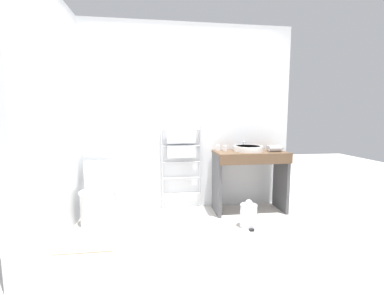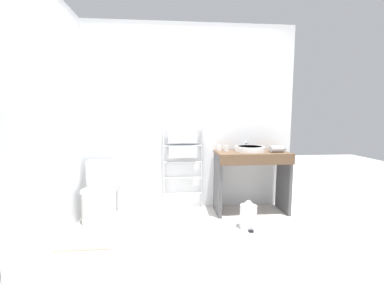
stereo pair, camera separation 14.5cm
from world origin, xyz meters
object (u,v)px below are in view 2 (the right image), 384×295
(cup_near_wall, at_px, (219,148))
(trash_bin, at_px, (248,216))
(toilet, at_px, (100,197))
(hair_dryer, at_px, (278,149))
(cup_near_edge, at_px, (226,148))
(sink_basin, at_px, (250,149))
(towel_radiator, at_px, (183,150))

(cup_near_wall, bearing_deg, trash_bin, -70.63)
(toilet, relative_size, hair_dryer, 3.30)
(hair_dryer, height_order, trash_bin, hair_dryer)
(cup_near_edge, distance_m, hair_dryer, 0.67)
(sink_basin, bearing_deg, towel_radiator, 167.87)
(cup_near_wall, relative_size, trash_bin, 0.24)
(towel_radiator, distance_m, hair_dryer, 1.26)
(toilet, relative_size, sink_basin, 1.85)
(hair_dryer, bearing_deg, cup_near_edge, 166.88)
(cup_near_edge, xyz_separation_m, hair_dryer, (0.65, -0.15, 0.01))
(toilet, distance_m, cup_near_wall, 1.67)
(trash_bin, bearing_deg, hair_dryer, 40.34)
(hair_dryer, relative_size, trash_bin, 0.67)
(hair_dryer, bearing_deg, towel_radiator, 167.00)
(cup_near_wall, relative_size, hair_dryer, 0.36)
(towel_radiator, relative_size, trash_bin, 3.49)
(cup_near_edge, bearing_deg, cup_near_wall, 147.76)
(cup_near_wall, height_order, trash_bin, cup_near_wall)
(cup_near_wall, relative_size, cup_near_edge, 1.06)
(toilet, distance_m, hair_dryer, 2.35)
(toilet, xyz_separation_m, towel_radiator, (1.05, 0.32, 0.53))
(cup_near_edge, bearing_deg, sink_basin, -10.71)
(cup_near_edge, relative_size, hair_dryer, 0.34)
(sink_basin, distance_m, cup_near_wall, 0.41)
(toilet, relative_size, cup_near_wall, 9.11)
(toilet, bearing_deg, cup_near_wall, 8.71)
(cup_near_wall, xyz_separation_m, trash_bin, (0.22, -0.64, -0.72))
(cup_near_wall, height_order, cup_near_edge, cup_near_wall)
(toilet, xyz_separation_m, sink_basin, (1.94, 0.13, 0.57))
(cup_near_wall, xyz_separation_m, hair_dryer, (0.74, -0.20, 0.00))
(towel_radiator, distance_m, cup_near_wall, 0.50)
(cup_near_wall, bearing_deg, towel_radiator, 170.85)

